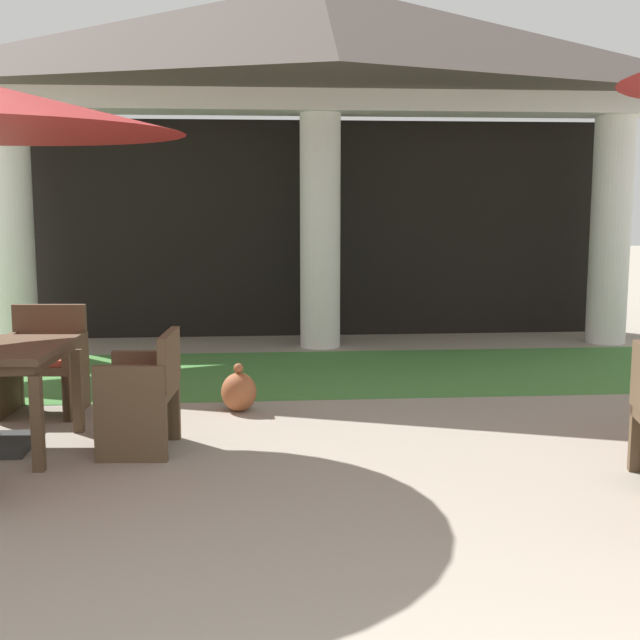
{
  "coord_description": "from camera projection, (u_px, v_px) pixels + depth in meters",
  "views": [
    {
      "loc": [
        -0.8,
        -0.8,
        1.74
      ],
      "look_at": [
        -0.3,
        5.3,
        0.85
      ],
      "focal_mm": 46.26,
      "sensor_mm": 36.0,
      "label": 1
    }
  ],
  "objects": [
    {
      "name": "background_pavilion",
      "position": [
        320.0,
        69.0,
        9.51
      ],
      "size": [
        8.26,
        3.01,
        4.18
      ],
      "color": "white",
      "rests_on": "ground"
    },
    {
      "name": "lawn_strip",
      "position": [
        332.0,
        372.0,
        8.38
      ],
      "size": [
        10.06,
        2.32,
        0.01
      ],
      "primitive_type": "cube",
      "color": "#47843D",
      "rests_on": "ground"
    },
    {
      "name": "patio_chair_near_foreground_east",
      "position": [
        143.0,
        393.0,
        5.72
      ],
      "size": [
        0.53,
        0.63,
        0.84
      ],
      "rotation": [
        0.0,
        0.0,
        1.5
      ],
      "color": "brown",
      "rests_on": "ground"
    },
    {
      "name": "patio_chair_near_foreground_north",
      "position": [
        42.0,
        364.0,
        6.76
      ],
      "size": [
        0.67,
        0.63,
        0.87
      ],
      "rotation": [
        0.0,
        0.0,
        -3.22
      ],
      "color": "brown",
      "rests_on": "ground"
    },
    {
      "name": "terracotta_urn",
      "position": [
        239.0,
        392.0,
        6.83
      ],
      "size": [
        0.29,
        0.29,
        0.4
      ],
      "color": "#9E5633",
      "rests_on": "ground"
    }
  ]
}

